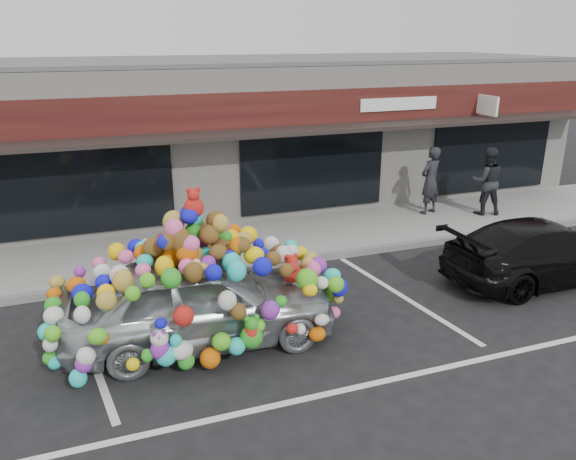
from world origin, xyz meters
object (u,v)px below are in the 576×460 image
object	(u,v)px
toy_car	(199,291)
pedestrian_b	(486,181)
black_sedan	(544,251)
pedestrian_a	(430,180)

from	to	relation	value
toy_car	pedestrian_b	bearing A→B (deg)	-62.78
black_sedan	pedestrian_b	xyz separation A→B (m)	(1.54, 3.91, 0.45)
toy_car	black_sedan	bearing A→B (deg)	-86.19
toy_car	pedestrian_b	distance (m)	9.79
toy_car	pedestrian_a	size ratio (longest dim) A/B	2.57
black_sedan	toy_car	bearing A→B (deg)	89.99
black_sedan	pedestrian_a	xyz separation A→B (m)	(0.09, 4.48, 0.46)
pedestrian_a	toy_car	bearing A→B (deg)	12.90
toy_car	black_sedan	distance (m)	7.40
black_sedan	pedestrian_b	size ratio (longest dim) A/B	2.36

